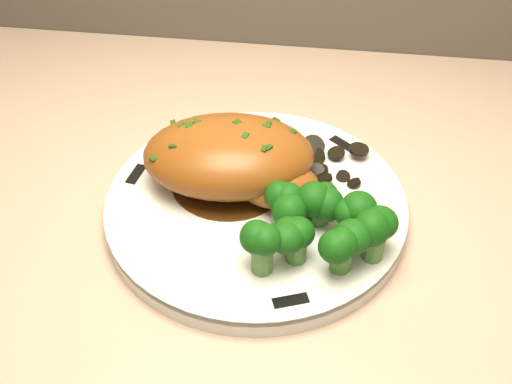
# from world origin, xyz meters

# --- Properties ---
(plate) EXTENTS (0.34, 0.34, 0.02)m
(plate) POSITION_xyz_m (-0.20, 1.66, 0.81)
(plate) COLOR silver
(plate) RESTS_ON counter
(rim_accent_0) EXTENTS (0.03, 0.03, 0.00)m
(rim_accent_0) POSITION_xyz_m (-0.12, 1.75, 0.82)
(rim_accent_0) COLOR black
(rim_accent_0) RESTS_ON plate
(rim_accent_1) EXTENTS (0.01, 0.03, 0.00)m
(rim_accent_1) POSITION_xyz_m (-0.32, 1.68, 0.82)
(rim_accent_1) COLOR black
(rim_accent_1) RESTS_ON plate
(rim_accent_2) EXTENTS (0.03, 0.02, 0.00)m
(rim_accent_2) POSITION_xyz_m (-0.16, 1.54, 0.82)
(rim_accent_2) COLOR black
(rim_accent_2) RESTS_ON plate
(gravy_pool) EXTENTS (0.11, 0.11, 0.00)m
(gravy_pool) POSITION_xyz_m (-0.23, 1.68, 0.83)
(gravy_pool) COLOR #381F0A
(gravy_pool) RESTS_ON plate
(chicken_breast) EXTENTS (0.18, 0.13, 0.06)m
(chicken_breast) POSITION_xyz_m (-0.23, 1.68, 0.85)
(chicken_breast) COLOR #924E19
(chicken_breast) RESTS_ON plate
(mushroom_pile) EXTENTS (0.08, 0.06, 0.02)m
(mushroom_pile) POSITION_xyz_m (-0.15, 1.70, 0.83)
(mushroom_pile) COLOR black
(mushroom_pile) RESTS_ON plate
(broccoli_florets) EXTENTS (0.12, 0.09, 0.04)m
(broccoli_florets) POSITION_xyz_m (-0.14, 1.60, 0.85)
(broccoli_florets) COLOR #497E35
(broccoli_florets) RESTS_ON plate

